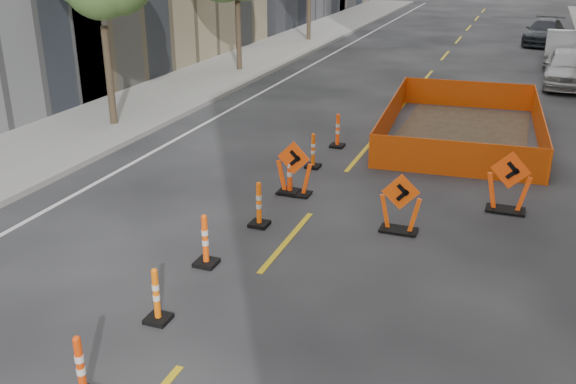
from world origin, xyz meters
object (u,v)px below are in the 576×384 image
at_px(parked_car_near, 568,68).
at_px(channelizer_7, 313,150).
at_px(channelizer_3, 156,295).
at_px(channelizer_8, 338,130).
at_px(chevron_sign_center, 400,203).
at_px(chevron_sign_right, 509,182).
at_px(channelizer_6, 290,172).
at_px(parked_car_mid, 563,48).
at_px(channelizer_4, 205,240).
at_px(channelizer_5, 259,204).
at_px(parked_car_far, 544,32).
at_px(channelizer_2, 81,368).
at_px(chevron_sign_left, 294,168).

bearing_deg(parked_car_near, channelizer_7, -115.08).
xyz_separation_m(channelizer_3, channelizer_8, (0.09, 10.11, 0.03)).
height_order(chevron_sign_center, chevron_sign_right, chevron_sign_right).
distance_m(channelizer_6, parked_car_mid, 21.95).
bearing_deg(chevron_sign_center, channelizer_4, -152.52).
relative_size(channelizer_5, chevron_sign_right, 0.70).
bearing_deg(parked_car_far, channelizer_4, -93.78).
relative_size(channelizer_2, channelizer_5, 0.98).
xyz_separation_m(chevron_sign_right, parked_car_near, (1.65, 14.88, 0.06)).
height_order(parked_car_near, parked_car_far, parked_car_near).
distance_m(channelizer_4, channelizer_8, 8.09).
xyz_separation_m(channelizer_2, channelizer_5, (0.04, 6.06, 0.01)).
height_order(channelizer_8, chevron_sign_right, chevron_sign_right).
bearing_deg(channelizer_2, channelizer_5, 89.64).
xyz_separation_m(channelizer_3, chevron_sign_right, (5.11, 6.76, 0.24)).
relative_size(chevron_sign_left, parked_car_mid, 0.28).
bearing_deg(channelizer_2, channelizer_7, 90.41).
relative_size(channelizer_2, channelizer_6, 0.90).
distance_m(channelizer_3, parked_car_far, 34.05).
distance_m(channelizer_6, parked_car_near, 16.96).
distance_m(channelizer_3, channelizer_7, 8.09).
distance_m(channelizer_4, chevron_sign_left, 4.04).
bearing_deg(chevron_sign_center, channelizer_5, -179.01).
xyz_separation_m(channelizer_5, chevron_sign_left, (0.08, 2.01, 0.17)).
xyz_separation_m(channelizer_5, parked_car_far, (5.72, 29.51, 0.19)).
xyz_separation_m(channelizer_4, chevron_sign_center, (3.18, 2.80, 0.13)).
bearing_deg(parked_car_mid, channelizer_4, -104.71).
bearing_deg(chevron_sign_left, channelizer_7, 96.18).
distance_m(channelizer_5, chevron_sign_center, 3.03).
bearing_deg(channelizer_8, chevron_sign_left, -88.71).
relative_size(channelizer_2, chevron_sign_center, 0.76).
relative_size(channelizer_3, parked_car_mid, 0.20).
xyz_separation_m(channelizer_7, chevron_sign_center, (3.03, -3.27, 0.17)).
height_order(chevron_sign_left, parked_car_mid, parked_car_mid).
bearing_deg(channelizer_2, parked_car_near, 74.20).
height_order(channelizer_2, channelizer_3, channelizer_2).
bearing_deg(channelizer_4, chevron_sign_right, 42.00).
relative_size(channelizer_3, parked_car_near, 0.21).
distance_m(channelizer_5, chevron_sign_left, 2.01).
distance_m(channelizer_4, chevron_sign_right, 7.09).
bearing_deg(channelizer_7, parked_car_mid, 70.48).
xyz_separation_m(chevron_sign_left, parked_car_near, (6.58, 15.59, 0.10)).
bearing_deg(channelizer_3, channelizer_5, 88.60).
relative_size(channelizer_7, channelizer_8, 0.95).
height_order(channelizer_4, chevron_sign_right, chevron_sign_right).
distance_m(chevron_sign_left, parked_car_near, 16.93).
distance_m(channelizer_3, parked_car_near, 22.68).
distance_m(channelizer_7, chevron_sign_right, 5.30).
height_order(channelizer_4, parked_car_far, parked_car_far).
height_order(channelizer_2, chevron_sign_center, chevron_sign_center).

